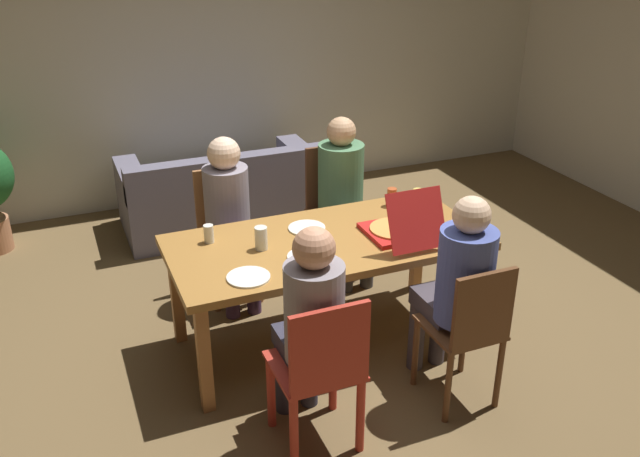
% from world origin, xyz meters
% --- Properties ---
extents(ground_plane, '(20.00, 20.00, 0.00)m').
position_xyz_m(ground_plane, '(0.00, 0.00, 0.00)').
color(ground_plane, brown).
extents(back_wall, '(7.22, 0.12, 2.80)m').
position_xyz_m(back_wall, '(0.00, 2.81, 1.40)').
color(back_wall, beige).
rests_on(back_wall, ground).
extents(dining_table, '(1.94, 0.92, 0.74)m').
position_xyz_m(dining_table, '(0.00, 0.00, 0.67)').
color(dining_table, '#9E6B30').
rests_on(dining_table, ground).
extents(chair_0, '(0.43, 0.42, 0.93)m').
position_xyz_m(chair_0, '(-0.41, -0.90, 0.49)').
color(chair_0, '#B13123').
rests_on(chair_0, ground).
extents(person_0, '(0.30, 0.47, 1.25)m').
position_xyz_m(person_0, '(-0.41, -0.77, 0.74)').
color(person_0, '#312F3E').
rests_on(person_0, ground).
extents(chair_1, '(0.38, 0.41, 0.91)m').
position_xyz_m(chair_1, '(0.48, -0.89, 0.52)').
color(chair_1, brown).
rests_on(chair_1, ground).
extents(person_1, '(0.31, 0.53, 1.26)m').
position_xyz_m(person_1, '(0.48, -0.74, 0.74)').
color(person_1, '#423B43').
rests_on(person_1, ground).
extents(chair_2, '(0.38, 0.42, 0.93)m').
position_xyz_m(chair_2, '(-0.41, 0.89, 0.48)').
color(chair_2, '#966138').
rests_on(chair_2, ground).
extents(person_2, '(0.31, 0.50, 1.21)m').
position_xyz_m(person_2, '(-0.41, 0.75, 0.72)').
color(person_2, '#432B49').
rests_on(person_2, ground).
extents(chair_3, '(0.44, 0.40, 0.97)m').
position_xyz_m(chair_3, '(0.48, 0.94, 0.52)').
color(chair_3, brown).
rests_on(chair_3, ground).
extents(person_3, '(0.34, 0.53, 1.24)m').
position_xyz_m(person_3, '(0.48, 0.80, 0.73)').
color(person_3, '#434243').
rests_on(person_3, ground).
extents(pizza_box_0, '(0.36, 0.50, 0.37)m').
position_xyz_m(pizza_box_0, '(0.43, -0.13, 0.79)').
color(pizza_box_0, red).
rests_on(pizza_box_0, dining_table).
extents(plate_0, '(0.24, 0.24, 0.03)m').
position_xyz_m(plate_0, '(-0.19, -0.18, 0.76)').
color(plate_0, white).
rests_on(plate_0, dining_table).
extents(plate_1, '(0.24, 0.24, 0.01)m').
position_xyz_m(plate_1, '(-0.59, -0.28, 0.75)').
color(plate_1, white).
rests_on(plate_1, dining_table).
extents(plate_2, '(0.24, 0.24, 0.01)m').
position_xyz_m(plate_2, '(-0.06, 0.18, 0.75)').
color(plate_2, white).
rests_on(plate_2, dining_table).
extents(drinking_glass_0, '(0.06, 0.06, 0.11)m').
position_xyz_m(drinking_glass_0, '(-0.68, 0.23, 0.80)').
color(drinking_glass_0, silver).
rests_on(drinking_glass_0, dining_table).
extents(drinking_glass_1, '(0.08, 0.08, 0.14)m').
position_xyz_m(drinking_glass_1, '(-0.41, 0.03, 0.82)').
color(drinking_glass_1, silver).
rests_on(drinking_glass_1, dining_table).
extents(drinking_glass_2, '(0.07, 0.07, 0.12)m').
position_xyz_m(drinking_glass_2, '(0.62, 0.31, 0.81)').
color(drinking_glass_2, '#BA522A').
rests_on(drinking_glass_2, dining_table).
extents(drinking_glass_3, '(0.07, 0.07, 0.10)m').
position_xyz_m(drinking_glass_3, '(0.81, 0.29, 0.80)').
color(drinking_glass_3, '#E0C55A').
rests_on(drinking_glass_3, dining_table).
extents(couch, '(1.73, 0.87, 0.75)m').
position_xyz_m(couch, '(-0.14, 2.02, 0.28)').
color(couch, slate).
rests_on(couch, ground).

